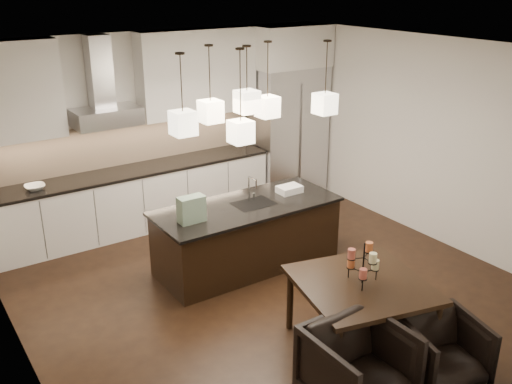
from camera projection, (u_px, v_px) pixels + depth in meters
floor at (265, 285)px, 6.95m from camera, size 5.50×5.50×0.02m
ceiling at (267, 49)px, 5.94m from camera, size 5.50×5.50×0.02m
wall_back at (161, 126)px, 8.58m from camera, size 5.50×0.02×2.80m
wall_front at (474, 278)px, 4.31m from camera, size 5.50×0.02×2.80m
wall_left at (9, 235)px, 5.01m from camera, size 0.02×5.50×2.80m
wall_right at (429, 139)px, 7.88m from camera, size 0.02×5.50×2.80m
refrigerator at (287, 132)px, 9.50m from camera, size 1.20×0.72×2.15m
fridge_panel at (289, 46)px, 9.00m from camera, size 1.26×0.72×0.65m
lower_cabinets at (136, 200)px, 8.35m from camera, size 4.21×0.62×0.88m
countertop at (133, 171)px, 8.18m from camera, size 4.21×0.66×0.04m
backsplash at (123, 143)px, 8.29m from camera, size 4.21×0.02×0.63m
upper_cab_left at (9, 92)px, 7.06m from camera, size 1.25×0.35×1.25m
upper_cab_right at (198, 72)px, 8.44m from camera, size 1.85×0.35×1.25m
hood_canopy at (106, 117)px, 7.77m from camera, size 0.90×0.52×0.24m
hood_chimney at (99, 71)px, 7.64m from camera, size 0.30×0.28×0.96m
fruit_bowl at (35, 187)px, 7.40m from camera, size 0.27×0.27×0.06m
island_body at (247, 237)px, 7.28m from camera, size 2.30×0.93×0.81m
island_top at (247, 206)px, 7.13m from camera, size 2.37×1.00×0.04m
faucet at (249, 188)px, 7.18m from camera, size 0.09×0.22×0.35m
tote_bag at (191, 209)px, 6.59m from camera, size 0.31×0.17×0.31m
food_container at (289, 189)px, 7.51m from camera, size 0.31×0.22×0.09m
dining_table at (359, 314)px, 5.70m from camera, size 1.46×1.46×0.73m
candelabra at (363, 263)px, 5.49m from camera, size 0.42×0.42×0.43m
candle_a at (375, 265)px, 5.55m from camera, size 0.09×0.09×0.10m
candle_b at (351, 263)px, 5.58m from camera, size 0.09×0.09×0.10m
candle_c at (363, 274)px, 5.38m from camera, size 0.09×0.09×0.10m
candle_d at (369, 247)px, 5.56m from camera, size 0.09×0.09×0.10m
candle_e at (352, 254)px, 5.42m from camera, size 0.09×0.09×0.10m
candle_f at (373, 258)px, 5.34m from camera, size 0.09×0.09×0.10m
armchair_left at (358, 367)px, 4.91m from camera, size 0.80×0.82×0.75m
armchair_right at (442, 351)px, 5.22m from camera, size 0.84×0.85×0.64m
pendant_a at (183, 123)px, 6.05m from camera, size 0.24×0.24×0.26m
pendant_b at (211, 111)px, 6.71m from camera, size 0.24×0.24×0.26m
pendant_c at (247, 102)px, 6.60m from camera, size 0.24×0.24×0.26m
pendant_d at (267, 107)px, 7.07m from camera, size 0.24×0.24×0.26m
pendant_e at (325, 104)px, 7.14m from camera, size 0.24×0.24×0.26m
pendant_f at (241, 132)px, 6.48m from camera, size 0.24×0.24×0.26m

